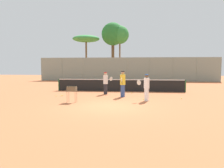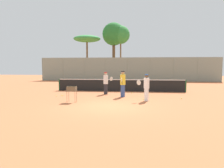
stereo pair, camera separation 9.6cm
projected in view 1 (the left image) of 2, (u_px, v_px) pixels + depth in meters
The scene contains 17 objects.
ground_plane at pixel (110, 107), 12.13m from camera, with size 80.00×80.00×0.00m, color #B7663D.
tennis_net at pixel (120, 85), 19.37m from camera, with size 11.38×0.10×1.07m.
back_fence at pixel (127, 69), 32.25m from camera, with size 26.59×0.08×3.50m.
tree_0 at pixel (86, 39), 38.37m from camera, with size 4.73×4.73×7.60m.
tree_1 at pixel (113, 35), 38.00m from camera, with size 3.96×3.96×9.77m.
tree_2 at pixel (120, 35), 37.66m from camera, with size 3.12×3.12×9.18m.
player_white_outfit at pixel (146, 87), 14.02m from camera, with size 0.86×0.48×1.72m.
player_red_cap at pixel (123, 84), 15.85m from camera, with size 0.39×0.95×1.88m.
player_yellow_shirt at pixel (106, 83), 17.35m from camera, with size 0.74×0.68×1.75m.
ball_cart at pixel (72, 90), 13.50m from camera, with size 0.56×0.41×0.99m.
tennis_ball_0 at pixel (181, 99), 14.88m from camera, with size 0.07×0.07×0.07m, color #D1E54C.
tennis_ball_1 at pixel (144, 99), 14.61m from camera, with size 0.07×0.07×0.07m, color #D1E54C.
tennis_ball_2 at pixel (56, 96), 16.20m from camera, with size 0.07×0.07×0.07m, color #D1E54C.
tennis_ball_3 at pixel (61, 96), 16.37m from camera, with size 0.07×0.07×0.07m, color #D1E54C.
tennis_ball_4 at pixel (132, 93), 18.02m from camera, with size 0.07×0.07×0.07m, color #D1E54C.
tennis_ball_5 at pixel (63, 96), 16.40m from camera, with size 0.07×0.07×0.07m, color #D1E54C.
parked_car at pixel (163, 76), 35.06m from camera, with size 4.20×1.70×1.60m.
Camera 1 is at (1.51, -11.89, 2.26)m, focal length 35.00 mm.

